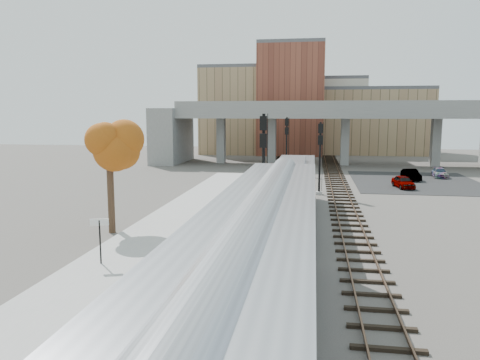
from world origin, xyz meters
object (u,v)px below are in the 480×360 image
(signal_mast_near, at_px, (263,167))
(tree, at_px, (109,145))
(signal_mast_mid, at_px, (320,159))
(car_b, at_px, (411,175))
(car_c, at_px, (440,173))
(signal_mast_far, at_px, (287,145))
(coach, at_px, (253,313))
(locomotive, at_px, (293,189))
(car_a, at_px, (403,182))

(signal_mast_near, distance_m, tree, 10.67)
(signal_mast_mid, distance_m, car_b, 15.80)
(signal_mast_mid, bearing_deg, tree, -129.02)
(signal_mast_near, height_order, car_b, signal_mast_near)
(signal_mast_mid, distance_m, tree, 21.65)
(car_b, xyz_separation_m, car_c, (3.95, 3.13, -0.08))
(signal_mast_far, height_order, car_b, signal_mast_far)
(coach, relative_size, tree, 3.24)
(signal_mast_near, height_order, signal_mast_far, signal_mast_near)
(signal_mast_far, xyz_separation_m, tree, (-9.46, -32.65, 2.09))
(locomotive, relative_size, signal_mast_far, 2.62)
(coach, relative_size, car_a, 6.64)
(signal_mast_mid, relative_size, car_c, 1.81)
(coach, relative_size, signal_mast_near, 3.23)
(signal_mast_near, xyz_separation_m, car_b, (14.76, 23.45, -3.29))
(signal_mast_far, height_order, tree, tree)
(signal_mast_far, bearing_deg, tree, -106.15)
(car_a, xyz_separation_m, car_c, (5.89, 9.21, -0.08))
(car_a, relative_size, car_b, 0.97)
(car_a, bearing_deg, car_c, 47.29)
(tree, distance_m, car_b, 37.41)
(tree, relative_size, car_a, 2.05)
(signal_mast_far, bearing_deg, car_a, -39.81)
(signal_mast_far, relative_size, car_a, 1.93)
(signal_mast_near, relative_size, car_c, 2.01)
(signal_mast_mid, xyz_separation_m, tree, (-13.56, -16.73, 2.31))
(signal_mast_far, bearing_deg, car_c, -4.48)
(coach, relative_size, signal_mast_mid, 3.60)
(coach, xyz_separation_m, car_b, (12.66, 45.21, -2.12))
(car_a, bearing_deg, locomotive, -133.04)
(signal_mast_near, distance_m, signal_mast_mid, 12.81)
(car_a, bearing_deg, coach, -115.40)
(coach, relative_size, car_b, 6.45)
(signal_mast_near, distance_m, car_c, 32.68)
(car_b, bearing_deg, signal_mast_far, 156.09)
(signal_mast_far, bearing_deg, coach, -87.59)
(signal_mast_mid, height_order, car_c, signal_mast_mid)
(car_c, bearing_deg, car_a, -117.21)
(car_b, bearing_deg, coach, -112.26)
(locomotive, xyz_separation_m, signal_mast_far, (-2.10, 27.20, 1.36))
(signal_mast_near, bearing_deg, car_c, 54.87)
(signal_mast_near, bearing_deg, coach, -84.49)
(signal_mast_mid, relative_size, signal_mast_far, 0.96)
(signal_mast_mid, bearing_deg, car_b, 46.76)
(signal_mast_near, height_order, car_c, signal_mast_near)
(tree, xyz_separation_m, car_a, (22.27, 21.98, -5.05))
(signal_mast_mid, relative_size, tree, 0.90)
(locomotive, height_order, car_b, locomotive)
(locomotive, distance_m, car_b, 25.96)
(signal_mast_near, bearing_deg, car_a, 53.59)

